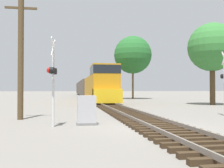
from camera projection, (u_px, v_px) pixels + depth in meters
The scene contains 8 objects.
ground_plane at pixel (158, 128), 11.81m from camera, with size 400.00×400.00×0.00m, color slate.
rail_track_bed at pixel (158, 125), 11.81m from camera, with size 2.60×160.00×0.31m.
freight_train at pixel (87, 88), 57.55m from camera, with size 3.00×64.97×4.48m.
crossing_signal_near at pixel (53, 74), 12.15m from camera, with size 0.43×1.01×4.13m.
relay_cabinet at pixel (87, 110), 12.86m from camera, with size 0.98×0.69×1.43m.
utility_pole at pixel (21, 57), 15.09m from camera, with size 1.80×0.33×7.05m.
tree_far_right at pixel (212, 47), 28.95m from camera, with size 5.35×5.35×9.07m.
tree_mid_background at pixel (133, 55), 46.49m from camera, with size 6.68×6.68×11.17m.
Camera 1 is at (-4.00, -11.34, 1.75)m, focal length 42.00 mm.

